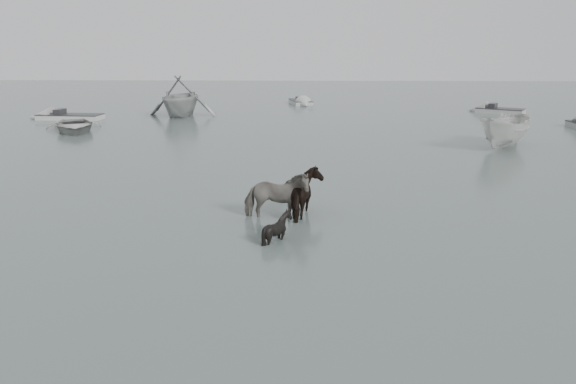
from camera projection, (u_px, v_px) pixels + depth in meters
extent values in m
plane|color=#4A5855|center=(254.00, 228.00, 16.73)|extent=(140.00, 140.00, 0.00)
imported|color=black|center=(276.00, 192.00, 17.44)|extent=(2.10, 0.99, 1.75)
imported|color=black|center=(309.00, 189.00, 17.87)|extent=(1.86, 2.02, 1.70)
imported|color=black|center=(277.00, 221.00, 15.57)|extent=(1.16, 1.07, 1.11)
imported|color=#A1A19D|center=(74.00, 124.00, 35.13)|extent=(5.02, 5.73, 0.99)
imported|color=#A8AAA8|center=(181.00, 95.00, 42.49)|extent=(5.60, 6.38, 3.20)
imported|color=beige|center=(506.00, 129.00, 29.65)|extent=(4.47, 5.02, 1.90)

